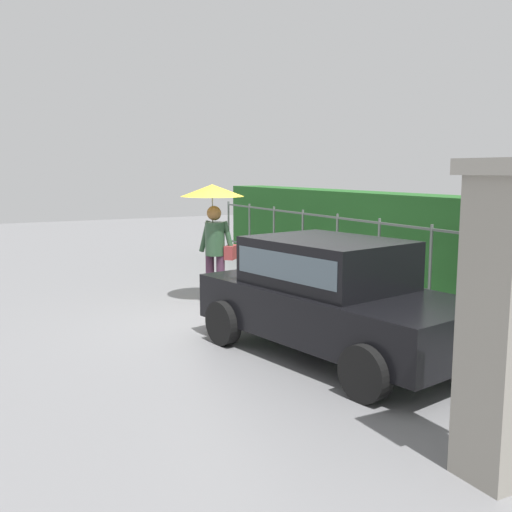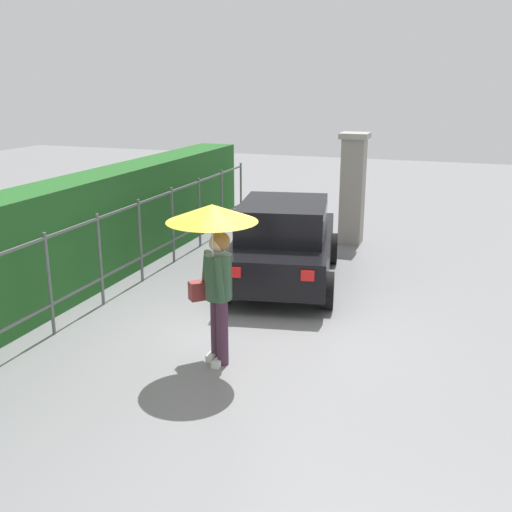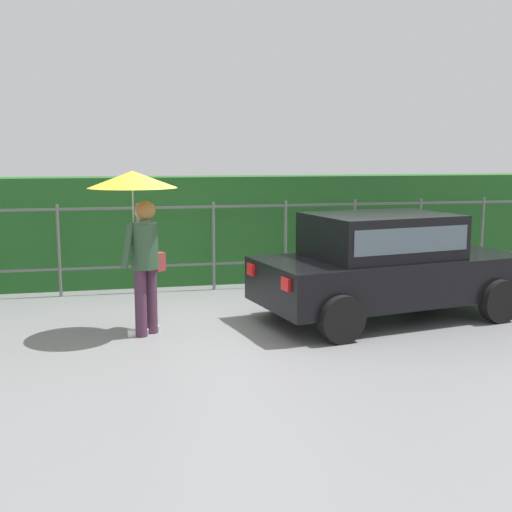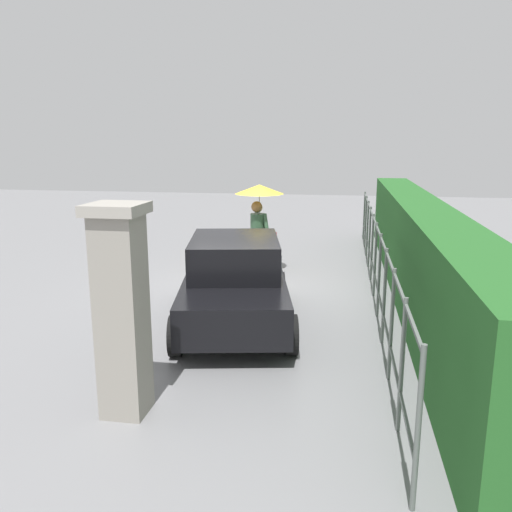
# 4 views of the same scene
# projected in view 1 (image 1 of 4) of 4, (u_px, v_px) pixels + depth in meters

# --- Properties ---
(ground_plane) EXTENTS (40.00, 40.00, 0.00)m
(ground_plane) POSITION_uv_depth(u_px,v_px,m) (246.00, 323.00, 9.02)
(ground_plane) COLOR slate
(car) EXTENTS (3.95, 2.41, 1.48)m
(car) POSITION_uv_depth(u_px,v_px,m) (331.00, 293.00, 7.37)
(car) COLOR black
(car) RESTS_ON ground
(pedestrian) EXTENTS (1.11, 1.11, 2.09)m
(pedestrian) POSITION_uv_depth(u_px,v_px,m) (214.00, 212.00, 10.18)
(pedestrian) COLOR #47283D
(pedestrian) RESTS_ON ground
(gate_pillar) EXTENTS (0.60, 0.60, 2.42)m
(gate_pillar) POSITION_uv_depth(u_px,v_px,m) (503.00, 320.00, 4.31)
(gate_pillar) COLOR gray
(gate_pillar) RESTS_ON ground
(fence_section) EXTENTS (12.64, 0.05, 1.50)m
(fence_section) POSITION_uv_depth(u_px,v_px,m) (378.00, 257.00, 10.28)
(fence_section) COLOR #59605B
(fence_section) RESTS_ON ground
(hedge_row) EXTENTS (13.59, 0.90, 1.90)m
(hedge_row) POSITION_uv_depth(u_px,v_px,m) (415.00, 247.00, 10.64)
(hedge_row) COLOR #235B23
(hedge_row) RESTS_ON ground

